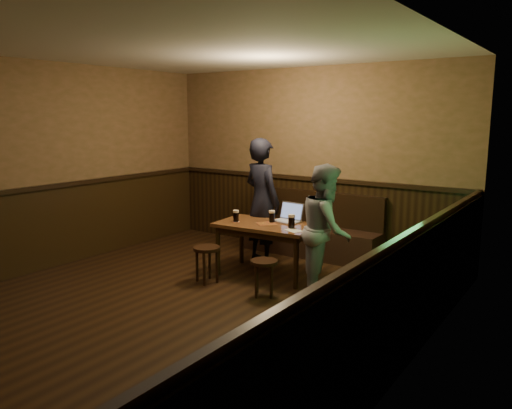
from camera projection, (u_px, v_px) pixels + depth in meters
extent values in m
cube|color=black|center=(175.00, 310.00, 5.45)|extent=(5.00, 6.00, 0.02)
cube|color=beige|center=(167.00, 41.00, 4.95)|extent=(5.00, 6.00, 0.02)
cube|color=brown|center=(310.00, 161.00, 7.63)|extent=(5.00, 0.02, 2.80)
cube|color=brown|center=(34.00, 168.00, 6.61)|extent=(0.02, 6.00, 2.80)
cube|color=brown|center=(410.00, 207.00, 3.79)|extent=(0.02, 6.00, 2.80)
cube|color=black|center=(308.00, 215.00, 7.76)|extent=(4.98, 0.04, 1.10)
cube|color=black|center=(40.00, 230.00, 6.75)|extent=(0.04, 5.98, 1.10)
cube|color=black|center=(400.00, 312.00, 3.96)|extent=(0.04, 5.98, 1.10)
cube|color=black|center=(308.00, 178.00, 7.63)|extent=(4.98, 0.06, 0.06)
cube|color=black|center=(38.00, 188.00, 6.63)|extent=(0.06, 5.98, 0.06)
cube|color=black|center=(400.00, 240.00, 3.87)|extent=(0.06, 5.98, 0.06)
cube|color=black|center=(309.00, 240.00, 7.51)|extent=(2.20, 0.50, 0.45)
cube|color=black|center=(316.00, 208.00, 7.59)|extent=(2.20, 0.10, 0.50)
cube|color=#4F2516|center=(267.00, 225.00, 6.50)|extent=(1.35, 0.84, 0.05)
cube|color=black|center=(267.00, 230.00, 6.52)|extent=(1.23, 0.72, 0.07)
cube|color=maroon|center=(267.00, 223.00, 6.50)|extent=(0.34, 0.34, 0.00)
cylinder|color=black|center=(218.00, 250.00, 6.60)|extent=(0.06, 0.06, 0.65)
cylinder|color=black|center=(241.00, 241.00, 7.10)|extent=(0.06, 0.06, 0.65)
cylinder|color=black|center=(296.00, 263.00, 6.03)|extent=(0.06, 0.06, 0.65)
cylinder|color=black|center=(316.00, 252.00, 6.53)|extent=(0.06, 0.06, 0.65)
cylinder|color=black|center=(207.00, 248.00, 6.25)|extent=(0.45, 0.45, 0.04)
cylinder|color=black|center=(217.00, 266.00, 6.27)|extent=(0.04, 0.04, 0.44)
cylinder|color=black|center=(210.00, 262.00, 6.41)|extent=(0.04, 0.04, 0.44)
cylinder|color=black|center=(197.00, 265.00, 6.31)|extent=(0.04, 0.04, 0.44)
cylinder|color=black|center=(204.00, 268.00, 6.16)|extent=(0.04, 0.04, 0.44)
cylinder|color=black|center=(264.00, 262.00, 5.78)|extent=(0.39, 0.39, 0.04)
cylinder|color=black|center=(271.00, 281.00, 5.72)|extent=(0.03, 0.03, 0.41)
cylinder|color=black|center=(272.00, 277.00, 5.89)|extent=(0.03, 0.03, 0.41)
cylinder|color=black|center=(257.00, 276.00, 5.90)|extent=(0.03, 0.03, 0.41)
cylinder|color=black|center=(256.00, 281.00, 5.74)|extent=(0.03, 0.03, 0.41)
cylinder|color=#B63B16|center=(236.00, 222.00, 6.60)|extent=(0.10, 0.10, 0.00)
cylinder|color=silver|center=(236.00, 221.00, 6.60)|extent=(0.09, 0.09, 0.00)
cylinder|color=black|center=(236.00, 217.00, 6.59)|extent=(0.07, 0.07, 0.12)
cylinder|color=beige|center=(236.00, 211.00, 6.58)|extent=(0.08, 0.08, 0.03)
cylinder|color=#B63B16|center=(272.00, 222.00, 6.57)|extent=(0.10, 0.10, 0.00)
cylinder|color=silver|center=(272.00, 222.00, 6.57)|extent=(0.09, 0.09, 0.00)
cylinder|color=black|center=(272.00, 217.00, 6.56)|extent=(0.08, 0.08, 0.12)
cylinder|color=beige|center=(272.00, 212.00, 6.55)|extent=(0.08, 0.08, 0.03)
cylinder|color=#B63B16|center=(291.00, 228.00, 6.24)|extent=(0.11, 0.11, 0.00)
cylinder|color=silver|center=(291.00, 228.00, 6.24)|extent=(0.10, 0.10, 0.00)
cylinder|color=black|center=(291.00, 222.00, 6.23)|extent=(0.08, 0.08, 0.14)
cylinder|color=beige|center=(292.00, 216.00, 6.21)|extent=(0.09, 0.09, 0.03)
cube|color=silver|center=(286.00, 221.00, 6.59)|extent=(0.37, 0.28, 0.02)
cube|color=#B2B2B7|center=(286.00, 221.00, 6.59)|extent=(0.34, 0.22, 0.00)
cube|color=silver|center=(292.00, 211.00, 6.66)|extent=(0.36, 0.11, 0.23)
cube|color=#5E74B0|center=(291.00, 211.00, 6.65)|extent=(0.32, 0.09, 0.20)
cube|color=silver|center=(294.00, 230.00, 6.11)|extent=(0.26, 0.22, 0.00)
imported|color=black|center=(262.00, 201.00, 7.03)|extent=(0.74, 0.59, 1.78)
imported|color=gray|center=(326.00, 229.00, 5.84)|extent=(0.84, 0.92, 1.54)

